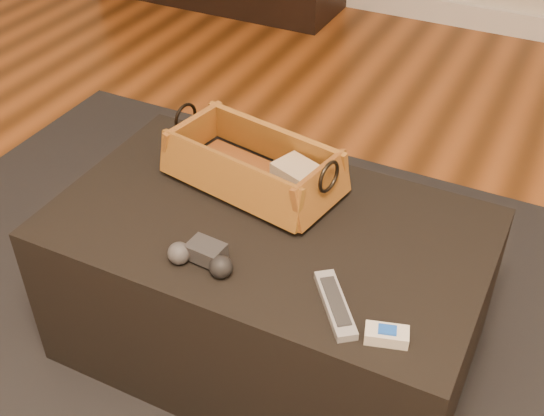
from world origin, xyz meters
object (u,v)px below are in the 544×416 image
at_px(ottoman, 268,287).
at_px(game_controller, 202,257).
at_px(cream_gadget, 387,335).
at_px(wicker_basket, 253,167).
at_px(silver_remote, 335,304).
at_px(tv_remote, 242,175).

xyz_separation_m(ottoman, game_controller, (-0.06, -0.19, 0.23)).
relative_size(ottoman, cream_gadget, 11.13).
height_order(wicker_basket, game_controller, wicker_basket).
xyz_separation_m(wicker_basket, silver_remote, (0.34, -0.30, -0.04)).
bearing_deg(ottoman, cream_gadget, -31.33).
relative_size(tv_remote, game_controller, 1.50).
xyz_separation_m(wicker_basket, game_controller, (0.04, -0.31, -0.03)).
height_order(game_controller, cream_gadget, game_controller).
distance_m(wicker_basket, silver_remote, 0.45).
bearing_deg(silver_remote, game_controller, -178.00).
distance_m(tv_remote, game_controller, 0.30).
height_order(wicker_basket, cream_gadget, wicker_basket).
height_order(wicker_basket, silver_remote, wicker_basket).
distance_m(ottoman, cream_gadget, 0.47).
bearing_deg(cream_gadget, game_controller, 176.63).
distance_m(game_controller, silver_remote, 0.30).
relative_size(ottoman, game_controller, 6.61).
relative_size(ottoman, silver_remote, 5.92).
distance_m(ottoman, tv_remote, 0.29).
height_order(tv_remote, cream_gadget, tv_remote).
relative_size(game_controller, cream_gadget, 1.68).
bearing_deg(silver_remote, tv_remote, 141.74).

